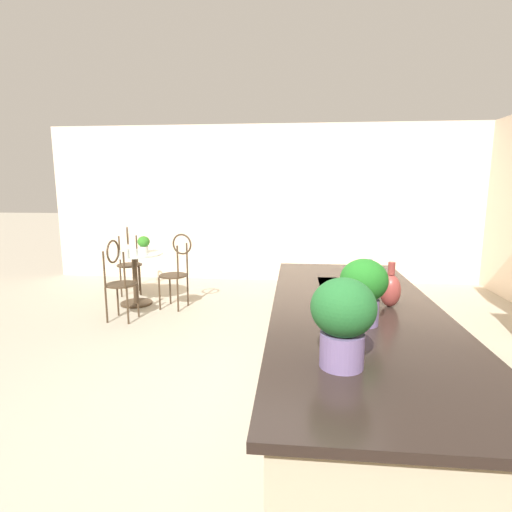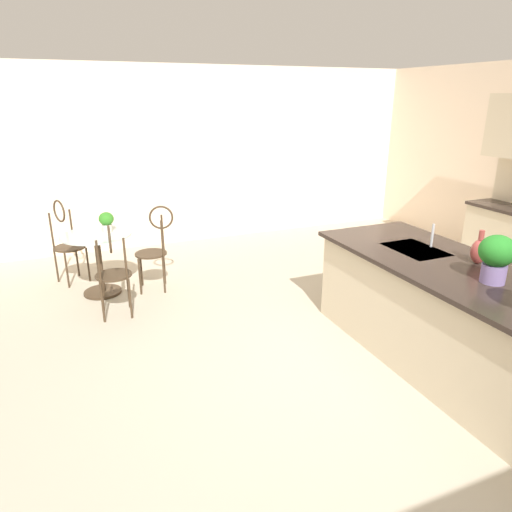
{
  "view_description": "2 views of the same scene",
  "coord_description": "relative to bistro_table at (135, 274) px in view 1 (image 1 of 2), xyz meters",
  "views": [
    {
      "loc": [
        2.78,
        0.46,
        1.69
      ],
      "look_at": [
        -1.55,
        0.03,
        0.91
      ],
      "focal_mm": 28.02,
      "sensor_mm": 36.0,
      "label": 1
    },
    {
      "loc": [
        2.85,
        -2.04,
        2.24
      ],
      "look_at": [
        -0.61,
        -0.59,
        0.93
      ],
      "focal_mm": 32.08,
      "sensor_mm": 36.0,
      "label": 2
    }
  ],
  "objects": [
    {
      "name": "bistro_table",
      "position": [
        0.0,
        0.0,
        0.0
      ],
      "size": [
        0.8,
        0.8,
        0.74
      ],
      "color": "#3D2D1E",
      "rests_on": "ground"
    },
    {
      "name": "kitchen_island",
      "position": [
        2.83,
        2.64,
        0.02
      ],
      "size": [
        2.8,
        1.06,
        0.92
      ],
      "color": "beige",
      "rests_on": "ground"
    },
    {
      "name": "sink_faucet",
      "position": [
        2.28,
        2.82,
        0.58
      ],
      "size": [
        0.02,
        0.02,
        0.22
      ],
      "primitive_type": "cylinder",
      "color": "#B2B5BA",
      "rests_on": "kitchen_island"
    },
    {
      "name": "chair_by_island",
      "position": [
        -0.58,
        -0.33,
        0.13
      ],
      "size": [
        0.52,
        0.51,
        1.04
      ],
      "color": "#3D2D1E",
      "rests_on": "ground"
    },
    {
      "name": "vase_on_counter",
      "position": [
        2.78,
        2.85,
        0.58
      ],
      "size": [
        0.13,
        0.13,
        0.29
      ],
      "color": "#993D38",
      "rests_on": "kitchen_island"
    },
    {
      "name": "potted_plant_on_table",
      "position": [
        -0.04,
        0.13,
        0.43
      ],
      "size": [
        0.17,
        0.17,
        0.24
      ],
      "color": "beige",
      "rests_on": "bistro_table"
    },
    {
      "name": "chair_near_window",
      "position": [
        0.12,
        0.65,
        0.13
      ],
      "size": [
        0.45,
        0.51,
        1.04
      ],
      "color": "#3D2D1E",
      "rests_on": "ground"
    },
    {
      "name": "potted_plant_counter_far",
      "position": [
        3.68,
        2.45,
        0.69
      ],
      "size": [
        0.27,
        0.27,
        0.39
      ],
      "color": "#7A669E",
      "rests_on": "kitchen_island"
    },
    {
      "name": "ground_plane",
      "position": [
        2.53,
        1.79,
        -0.45
      ],
      "size": [
        40.0,
        40.0,
        0.0
      ],
      "primitive_type": "plane",
      "color": "#B2A893"
    },
    {
      "name": "chair_toward_desk",
      "position": [
        0.72,
        0.09,
        0.13
      ],
      "size": [
        0.49,
        0.4,
        1.04
      ],
      "color": "#3D2D1E",
      "rests_on": "ground"
    },
    {
      "name": "potted_plant_counter_near",
      "position": [
        3.13,
        2.62,
        0.68
      ],
      "size": [
        0.26,
        0.26,
        0.37
      ],
      "color": "#7A669E",
      "rests_on": "kitchen_island"
    },
    {
      "name": "wall_left_window",
      "position": [
        -1.73,
        1.79,
        0.9
      ],
      "size": [
        0.12,
        7.8,
        2.7
      ],
      "primitive_type": "cube",
      "color": "beige",
      "rests_on": "ground"
    }
  ]
}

